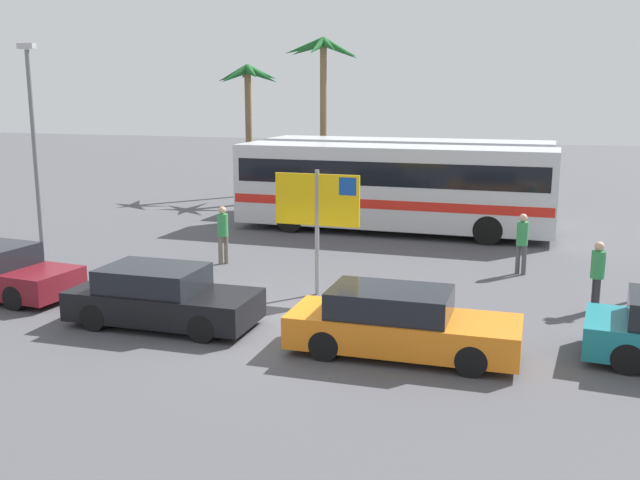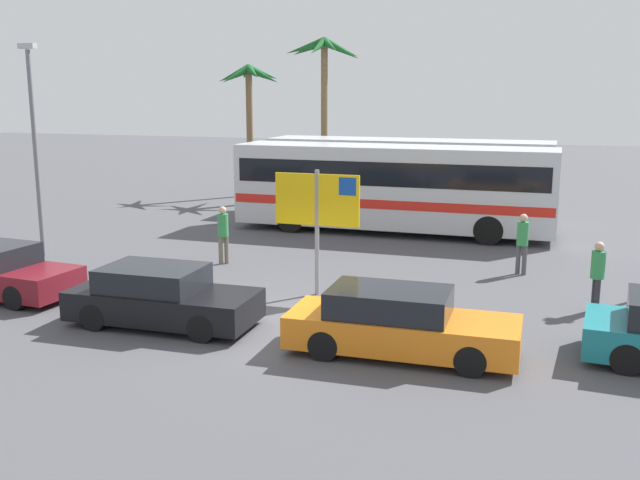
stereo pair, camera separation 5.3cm
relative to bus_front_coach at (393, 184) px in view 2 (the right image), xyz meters
The scene contains 12 objects.
ground 11.46m from the bus_front_coach, 90.87° to the right, with size 120.00×120.00×0.00m, color #4C4C51.
bus_front_coach is the anchor object (origin of this frame).
bus_rear_coach 3.63m from the bus_front_coach, 92.92° to the left, with size 11.50×2.45×3.17m.
ferry_sign 8.68m from the bus_front_coach, 89.72° to the right, with size 2.20×0.11×3.20m.
car_black 12.39m from the bus_front_coach, 101.74° to the right, with size 4.20×1.81×1.32m.
car_orange 12.63m from the bus_front_coach, 76.74° to the right, with size 4.54×1.74×1.32m.
pedestrian_crossing_lot 7.42m from the bus_front_coach, 120.42° to the right, with size 0.32×0.32×1.75m.
pedestrian_by_bus 10.49m from the bus_front_coach, 50.21° to the right, with size 0.32×0.32×1.69m.
pedestrian_near_sign 6.92m from the bus_front_coach, 45.33° to the right, with size 0.32×0.32×1.74m.
lamp_post_right_side 12.14m from the bus_front_coach, 143.06° to the right, with size 0.56×0.20×6.50m.
palm_tree_seaside 11.85m from the bus_front_coach, 140.55° to the left, with size 3.22×2.97×6.37m.
palm_tree_inland 10.40m from the bus_front_coach, 123.41° to the left, with size 3.71×3.63×7.60m.
Camera 2 is at (5.83, -14.29, 5.12)m, focal length 40.60 mm.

